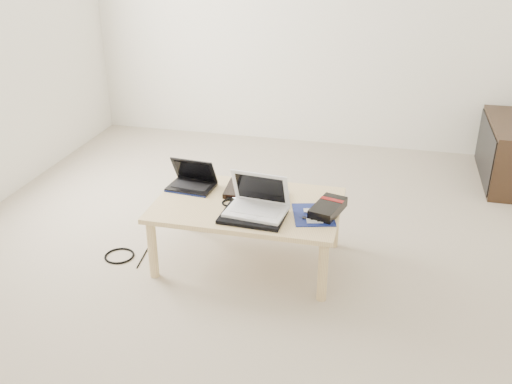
% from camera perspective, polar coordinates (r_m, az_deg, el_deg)
% --- Properties ---
extents(ground, '(4.00, 4.00, 0.00)m').
position_cam_1_polar(ground, '(3.77, -0.35, -5.12)').
color(ground, '#BCAE98').
rests_on(ground, ground).
extents(coffee_table, '(1.10, 0.70, 0.40)m').
position_cam_1_polar(coffee_table, '(3.42, -0.83, -1.82)').
color(coffee_table, '#E2CA88').
rests_on(coffee_table, ground).
extents(media_cabinet, '(0.41, 0.90, 0.50)m').
position_cam_1_polar(media_cabinet, '(4.99, 24.14, 3.64)').
color(media_cabinet, '#362316').
rests_on(media_cabinet, ground).
extents(book, '(0.32, 0.28, 0.03)m').
position_cam_1_polar(book, '(3.53, -0.50, 0.25)').
color(book, black).
rests_on(book, coffee_table).
extents(netbook, '(0.30, 0.23, 0.19)m').
position_cam_1_polar(netbook, '(3.60, -6.40, 1.06)').
color(netbook, black).
rests_on(netbook, coffee_table).
extents(tablet, '(0.31, 0.26, 0.02)m').
position_cam_1_polar(tablet, '(3.46, -0.07, -0.46)').
color(tablet, black).
rests_on(tablet, coffee_table).
extents(remote, '(0.08, 0.22, 0.02)m').
position_cam_1_polar(remote, '(3.42, 2.91, -0.72)').
color(remote, '#ACACB0').
rests_on(remote, coffee_table).
extents(neoprene_sleeve, '(0.37, 0.28, 0.02)m').
position_cam_1_polar(neoprene_sleeve, '(3.23, -0.32, -2.42)').
color(neoprene_sleeve, black).
rests_on(neoprene_sleeve, coffee_table).
extents(white_laptop, '(0.36, 0.27, 0.23)m').
position_cam_1_polar(white_laptop, '(3.24, 0.15, -1.12)').
color(white_laptop, white).
rests_on(white_laptop, neoprene_sleeve).
extents(motherboard, '(0.29, 0.33, 0.01)m').
position_cam_1_polar(motherboard, '(3.27, 5.79, -2.26)').
color(motherboard, navy).
rests_on(motherboard, coffee_table).
extents(gpu_box, '(0.20, 0.30, 0.06)m').
position_cam_1_polar(gpu_box, '(3.30, 7.21, -1.62)').
color(gpu_box, black).
rests_on(gpu_box, coffee_table).
extents(cable_coil, '(0.13, 0.13, 0.01)m').
position_cam_1_polar(cable_coil, '(3.39, -2.60, -1.08)').
color(cable_coil, black).
rests_on(cable_coil, coffee_table).
extents(floor_cable_coil, '(0.24, 0.24, 0.01)m').
position_cam_1_polar(floor_cable_coil, '(3.73, -13.51, -6.22)').
color(floor_cable_coil, black).
rests_on(floor_cable_coil, ground).
extents(floor_cable_trail, '(0.05, 0.38, 0.01)m').
position_cam_1_polar(floor_cable_trail, '(3.74, -10.97, -5.89)').
color(floor_cable_trail, black).
rests_on(floor_cable_trail, ground).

